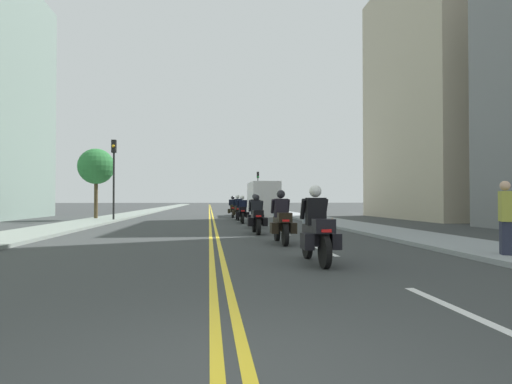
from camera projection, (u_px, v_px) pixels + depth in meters
name	position (u px, v px, depth m)	size (l,w,h in m)	color
ground_plane	(210.00, 211.00, 50.63)	(264.00, 264.00, 0.00)	#36393A
sidewalk_left	(151.00, 211.00, 49.85)	(2.60, 144.00, 0.12)	gray
sidewalk_right	(268.00, 210.00, 51.40)	(2.60, 144.00, 0.12)	gray
centreline_yellow_inner	(209.00, 211.00, 50.61)	(0.12, 132.00, 0.01)	yellow
centreline_yellow_outer	(211.00, 211.00, 50.64)	(0.12, 132.00, 0.01)	yellow
lane_dashes_white	(249.00, 217.00, 32.06)	(0.14, 56.40, 0.01)	silver
building_right_1	(457.00, 96.00, 30.55)	(9.50, 12.41, 17.79)	#B0A68D
motorcycle_0	(317.00, 232.00, 8.88)	(0.76, 2.11, 1.66)	black
motorcycle_1	(281.00, 222.00, 12.93)	(0.76, 2.21, 1.65)	black
motorcycle_2	(256.00, 218.00, 16.71)	(0.76, 2.08, 1.56)	black
motorcycle_3	(255.00, 214.00, 20.20)	(0.77, 2.22, 1.63)	black
motorcycle_4	(242.00, 212.00, 24.29)	(0.77, 2.07, 1.61)	black
motorcycle_5	(238.00, 210.00, 27.99)	(0.76, 2.26, 1.68)	black
motorcycle_6	(233.00, 209.00, 31.44)	(0.78, 2.32, 1.64)	black
traffic_cone_0	(332.00, 226.00, 16.22)	(0.37, 0.37, 0.68)	black
traffic_light_near	(114.00, 165.00, 26.32)	(0.28, 0.38, 5.09)	black
traffic_light_far	(258.00, 184.00, 54.43)	(0.28, 0.38, 4.96)	black
pedestrian_0	(505.00, 219.00, 9.45)	(0.35, 0.42, 1.78)	#222638
street_tree_0	(96.00, 167.00, 28.15)	(2.37, 2.37, 4.77)	#4A3C24
parked_truck	(262.00, 201.00, 35.63)	(2.20, 6.50, 2.80)	#B0C1CC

